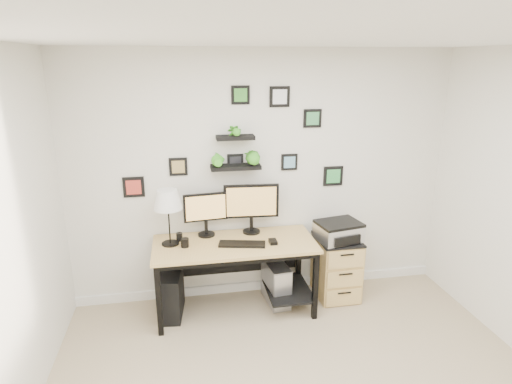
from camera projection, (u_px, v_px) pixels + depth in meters
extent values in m
plane|color=white|center=(340.00, 35.00, 2.20)|extent=(4.00, 4.00, 0.00)
plane|color=silver|center=(263.00, 178.00, 4.47)|extent=(4.00, 0.00, 4.00)
cube|color=white|center=(263.00, 285.00, 4.82)|extent=(4.00, 0.03, 0.10)
cube|color=tan|center=(235.00, 244.00, 4.22)|extent=(1.60, 0.70, 0.03)
cube|color=black|center=(235.00, 248.00, 4.24)|extent=(1.54, 0.64, 0.05)
cube|color=black|center=(231.00, 255.00, 4.62)|extent=(1.44, 0.02, 0.41)
cube|color=black|center=(287.00, 289.00, 4.48)|extent=(0.45, 0.63, 0.03)
cube|color=black|center=(159.00, 301.00, 3.93)|extent=(0.05, 0.05, 0.72)
cube|color=black|center=(161.00, 271.00, 4.49)|extent=(0.05, 0.05, 0.72)
cube|color=black|center=(315.00, 286.00, 4.18)|extent=(0.05, 0.05, 0.72)
cube|color=black|center=(299.00, 259.00, 4.75)|extent=(0.05, 0.05, 0.72)
cylinder|color=black|center=(206.00, 234.00, 4.39)|extent=(0.19, 0.19, 0.02)
cylinder|color=black|center=(206.00, 227.00, 4.37)|extent=(0.04, 0.04, 0.15)
cube|color=black|center=(206.00, 207.00, 4.30)|extent=(0.45, 0.07, 0.29)
cube|color=tan|center=(206.00, 208.00, 4.28)|extent=(0.40, 0.04, 0.25)
cylinder|color=black|center=(251.00, 231.00, 4.47)|extent=(0.19, 0.19, 0.02)
cylinder|color=black|center=(251.00, 224.00, 4.45)|extent=(0.04, 0.04, 0.16)
cube|color=black|center=(251.00, 201.00, 4.37)|extent=(0.56, 0.07, 0.35)
cube|color=tan|center=(252.00, 202.00, 4.35)|extent=(0.51, 0.04, 0.30)
cube|color=black|center=(242.00, 244.00, 4.16)|extent=(0.47, 0.24, 0.02)
cube|color=black|center=(273.00, 242.00, 4.20)|extent=(0.07, 0.11, 0.03)
cylinder|color=black|center=(170.00, 243.00, 4.18)|extent=(0.17, 0.17, 0.02)
cylinder|color=black|center=(169.00, 219.00, 4.11)|extent=(0.01, 0.01, 0.50)
cone|color=white|center=(168.00, 199.00, 4.05)|extent=(0.27, 0.27, 0.19)
cylinder|color=black|center=(185.00, 243.00, 4.11)|extent=(0.08, 0.08, 0.09)
cylinder|color=black|center=(179.00, 237.00, 4.26)|extent=(0.06, 0.06, 0.08)
cube|color=black|center=(171.00, 293.00, 4.30)|extent=(0.26, 0.49, 0.46)
cube|color=gray|center=(276.00, 283.00, 4.52)|extent=(0.24, 0.46, 0.44)
cube|color=silver|center=(283.00, 293.00, 4.32)|extent=(0.18, 0.03, 0.41)
cube|color=tan|center=(336.00, 267.00, 4.63)|extent=(0.42, 0.50, 0.65)
cube|color=black|center=(338.00, 239.00, 4.53)|extent=(0.43, 0.51, 0.02)
cube|color=tan|center=(344.00, 298.00, 4.45)|extent=(0.39, 0.02, 0.18)
cylinder|color=black|center=(345.00, 293.00, 4.42)|extent=(0.14, 0.02, 0.02)
cube|color=tan|center=(345.00, 279.00, 4.39)|extent=(0.39, 0.02, 0.18)
cylinder|color=black|center=(346.00, 274.00, 4.36)|extent=(0.14, 0.02, 0.02)
cube|color=tan|center=(346.00, 260.00, 4.32)|extent=(0.39, 0.02, 0.18)
cylinder|color=black|center=(347.00, 255.00, 4.29)|extent=(0.14, 0.02, 0.02)
cube|color=silver|center=(338.00, 232.00, 4.46)|extent=(0.49, 0.41, 0.17)
cube|color=black|center=(339.00, 223.00, 4.43)|extent=(0.49, 0.41, 0.03)
cube|color=black|center=(348.00, 241.00, 4.30)|extent=(0.30, 0.07, 0.10)
cube|color=black|center=(236.00, 167.00, 4.29)|extent=(0.50, 0.18, 0.04)
cube|color=black|center=(235.00, 137.00, 4.19)|extent=(0.38, 0.15, 0.04)
imported|color=green|center=(218.00, 152.00, 4.21)|extent=(0.15, 0.12, 0.27)
imported|color=green|center=(252.00, 151.00, 4.27)|extent=(0.15, 0.15, 0.27)
imported|color=green|center=(235.00, 122.00, 4.14)|extent=(0.13, 0.09, 0.25)
cube|color=black|center=(178.00, 167.00, 4.26)|extent=(0.18, 0.02, 0.18)
cube|color=#A2874B|center=(178.00, 167.00, 4.25)|extent=(0.13, 0.00, 0.13)
cube|color=black|center=(235.00, 162.00, 4.35)|extent=(0.16, 0.02, 0.16)
cube|color=black|center=(235.00, 162.00, 4.34)|extent=(0.11, 0.00, 0.11)
cube|color=black|center=(240.00, 95.00, 4.16)|extent=(0.18, 0.02, 0.18)
cube|color=#3A8B2E|center=(241.00, 95.00, 4.15)|extent=(0.13, 0.00, 0.13)
cube|color=black|center=(280.00, 97.00, 4.24)|extent=(0.20, 0.02, 0.20)
cube|color=white|center=(280.00, 97.00, 4.23)|extent=(0.14, 0.00, 0.14)
cube|color=black|center=(333.00, 176.00, 4.59)|extent=(0.21, 0.02, 0.21)
cube|color=green|center=(333.00, 176.00, 4.58)|extent=(0.15, 0.00, 0.15)
cube|color=black|center=(289.00, 162.00, 4.45)|extent=(0.17, 0.02, 0.17)
cube|color=#689CB7|center=(290.00, 162.00, 4.44)|extent=(0.12, 0.00, 0.12)
cube|color=black|center=(312.00, 118.00, 4.36)|extent=(0.19, 0.02, 0.19)
cube|color=#408E53|center=(313.00, 119.00, 4.35)|extent=(0.13, 0.00, 0.13)
cube|color=black|center=(134.00, 187.00, 4.24)|extent=(0.21, 0.02, 0.21)
cube|color=#C13A2D|center=(134.00, 187.00, 4.23)|extent=(0.14, 0.00, 0.14)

